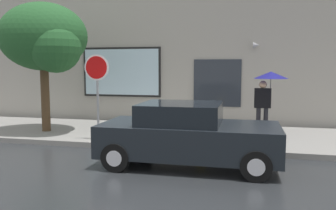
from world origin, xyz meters
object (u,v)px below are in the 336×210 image
(parked_car, at_px, (188,135))
(stop_sign, at_px, (97,80))
(pedestrian_with_umbrella, at_px, (268,84))
(street_tree, at_px, (45,39))
(fire_hydrant, at_px, (201,130))

(parked_car, bearing_deg, stop_sign, 152.00)
(pedestrian_with_umbrella, height_order, stop_sign, stop_sign)
(street_tree, bearing_deg, pedestrian_with_umbrella, 7.56)
(street_tree, bearing_deg, fire_hydrant, -7.81)
(pedestrian_with_umbrella, bearing_deg, parked_car, -120.42)
(street_tree, relative_size, stop_sign, 1.69)
(pedestrian_with_umbrella, relative_size, stop_sign, 0.80)
(stop_sign, bearing_deg, parked_car, -28.00)
(parked_car, height_order, street_tree, street_tree)
(parked_car, relative_size, fire_hydrant, 5.34)
(parked_car, xyz_separation_m, street_tree, (-5.15, 2.42, 2.49))
(parked_car, bearing_deg, street_tree, 154.83)
(pedestrian_with_umbrella, bearing_deg, fire_hydrant, -138.50)
(parked_car, bearing_deg, fire_hydrant, 86.82)
(fire_hydrant, relative_size, pedestrian_with_umbrella, 0.38)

